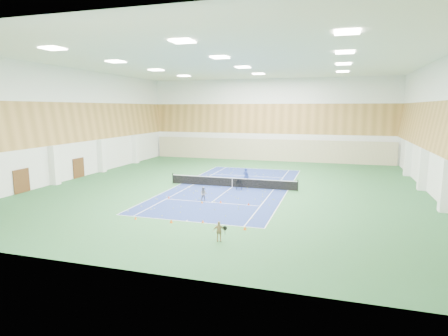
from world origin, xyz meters
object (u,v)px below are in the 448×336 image
at_px(ball_cart, 239,185).
at_px(tennis_net, 232,182).
at_px(child_court, 204,194).
at_px(coach, 246,176).
at_px(child_apron, 219,231).

bearing_deg(ball_cart, tennis_net, 126.22).
height_order(child_court, ball_cart, child_court).
xyz_separation_m(tennis_net, ball_cart, (0.94, -0.90, -0.08)).
xyz_separation_m(coach, child_apron, (2.35, -16.52, -0.26)).
relative_size(child_court, ball_cart, 1.28).
distance_m(child_court, ball_cart, 5.53).
distance_m(coach, ball_cart, 2.54).
bearing_deg(ball_cart, child_court, -118.14).
relative_size(tennis_net, coach, 7.43).
bearing_deg(tennis_net, coach, 58.30).
relative_size(child_apron, ball_cart, 1.28).
bearing_deg(coach, child_court, 96.34).
xyz_separation_m(coach, ball_cart, (-0.05, -2.51, -0.39)).
relative_size(coach, child_apron, 1.42).
height_order(child_court, child_apron, child_court).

